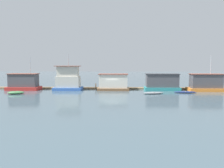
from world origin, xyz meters
TOP-DOWN VIEW (x-y plane):
  - ground_plane at (0.00, 0.00)m, footprint 200.00×200.00m
  - dock_walkway at (0.00, 2.65)m, footprint 51.00×1.77m
  - houseboat_red at (-18.60, 0.21)m, footprint 6.61×3.51m
  - houseboat_blue at (-9.17, 0.14)m, footprint 5.81×3.60m
  - houseboat_brown at (0.21, 0.29)m, footprint 6.50×3.38m
  - houseboat_teal at (10.31, 0.40)m, footprint 7.17×3.21m
  - houseboat_orange at (18.92, -0.49)m, footprint 7.07×3.56m
  - dinghy_green at (-17.32, -6.10)m, footprint 3.14×1.95m
  - dinghy_grey at (7.66, -5.25)m, footprint 4.05×1.87m
  - dinghy_navy at (13.84, -3.77)m, footprint 4.18×1.40m
  - mooring_post_near_right at (-2.68, 1.51)m, footprint 0.25×0.25m
  - mooring_post_far_right at (-3.54, 1.51)m, footprint 0.21×0.21m

SIDE VIEW (x-z plane):
  - ground_plane at x=0.00m, z-range 0.00..0.00m
  - dock_walkway at x=0.00m, z-range 0.00..0.30m
  - dinghy_navy at x=13.84m, z-range 0.00..0.36m
  - dinghy_grey at x=7.66m, z-range 0.00..0.38m
  - dinghy_green at x=-17.32m, z-range 0.00..0.54m
  - mooring_post_far_right at x=-3.54m, z-range 0.00..1.28m
  - mooring_post_near_right at x=-2.68m, z-range 0.00..1.43m
  - houseboat_red at x=-18.60m, z-range -1.93..5.11m
  - houseboat_orange at x=18.92m, z-range -2.01..5.21m
  - houseboat_brown at x=0.21m, z-range -0.08..3.33m
  - houseboat_teal at x=10.31m, z-range -0.09..3.35m
  - houseboat_blue at x=-9.17m, z-range -1.55..5.91m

